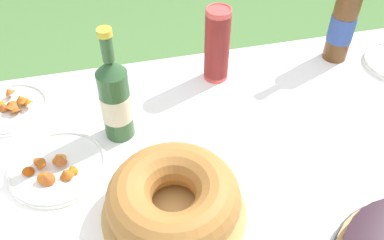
{
  "coord_description": "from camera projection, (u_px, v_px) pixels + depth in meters",
  "views": [
    {
      "loc": [
        -0.24,
        -0.51,
        1.5
      ],
      "look_at": [
        -0.06,
        0.25,
        0.77
      ],
      "focal_mm": 40.0,
      "sensor_mm": 36.0,
      "label": 1
    }
  ],
  "objects": [
    {
      "name": "cider_bottle_amber",
      "position": [
        344.0,
        21.0,
        1.28
      ],
      "size": [
        0.08,
        0.08,
        0.34
      ],
      "color": "brown",
      "rests_on": "tablecloth"
    },
    {
      "name": "tablecloth",
      "position": [
        245.0,
        212.0,
        0.96
      ],
      "size": [
        1.58,
        1.21,
        0.1
      ],
      "color": "white",
      "rests_on": "garden_table"
    },
    {
      "name": "bundt_cake",
      "position": [
        174.0,
        199.0,
        0.91
      ],
      "size": [
        0.32,
        0.32,
        0.1
      ],
      "color": "tan",
      "rests_on": "tablecloth"
    },
    {
      "name": "snack_plate_near",
      "position": [
        57.0,
        167.0,
        1.02
      ],
      "size": [
        0.24,
        0.24,
        0.05
      ],
      "color": "white",
      "rests_on": "tablecloth"
    },
    {
      "name": "snack_plate_right",
      "position": [
        10.0,
        107.0,
        1.18
      ],
      "size": [
        0.21,
        0.21,
        0.05
      ],
      "color": "white",
      "rests_on": "tablecloth"
    },
    {
      "name": "cup_stack",
      "position": [
        217.0,
        45.0,
        1.22
      ],
      "size": [
        0.07,
        0.07,
        0.23
      ],
      "color": "#E04C47",
      "rests_on": "tablecloth"
    },
    {
      "name": "garden_table",
      "position": [
        243.0,
        224.0,
        0.99
      ],
      "size": [
        1.57,
        1.2,
        0.7
      ],
      "color": "brown",
      "rests_on": "ground_plane"
    },
    {
      "name": "cider_bottle_green",
      "position": [
        115.0,
        99.0,
        1.04
      ],
      "size": [
        0.08,
        0.08,
        0.31
      ],
      "color": "#2D562D",
      "rests_on": "tablecloth"
    }
  ]
}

